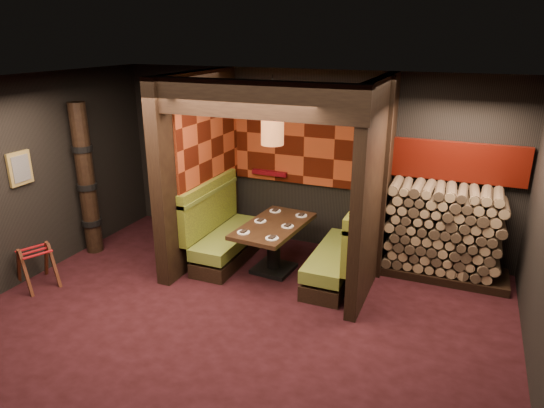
% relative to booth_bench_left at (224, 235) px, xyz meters
% --- Properties ---
extents(floor, '(6.50, 5.50, 0.02)m').
position_rel_booth_bench_left_xyz_m(floor, '(0.96, -1.65, -0.41)').
color(floor, black).
rests_on(floor, ground).
extents(ceiling, '(6.50, 5.50, 0.02)m').
position_rel_booth_bench_left_xyz_m(ceiling, '(0.96, -1.65, 2.46)').
color(ceiling, black).
rests_on(ceiling, ground).
extents(wall_back, '(6.50, 0.02, 2.85)m').
position_rel_booth_bench_left_xyz_m(wall_back, '(0.96, 1.11, 1.02)').
color(wall_back, black).
rests_on(wall_back, ground).
extents(wall_front, '(6.50, 0.02, 2.85)m').
position_rel_booth_bench_left_xyz_m(wall_front, '(0.96, -4.41, 1.02)').
color(wall_front, black).
rests_on(wall_front, ground).
extents(wall_left, '(0.02, 5.50, 2.85)m').
position_rel_booth_bench_left_xyz_m(wall_left, '(-2.30, -1.65, 1.02)').
color(wall_left, black).
rests_on(wall_left, ground).
extents(partition_left, '(0.20, 2.20, 2.85)m').
position_rel_booth_bench_left_xyz_m(partition_left, '(-0.39, -0.00, 1.02)').
color(partition_left, black).
rests_on(partition_left, floor).
extents(partition_right, '(0.15, 2.10, 2.85)m').
position_rel_booth_bench_left_xyz_m(partition_right, '(2.26, 0.05, 1.02)').
color(partition_right, black).
rests_on(partition_right, floor).
extents(header_beam, '(2.85, 0.18, 0.44)m').
position_rel_booth_bench_left_xyz_m(header_beam, '(0.94, -0.95, 2.23)').
color(header_beam, black).
rests_on(header_beam, partition_left).
extents(tapa_back_panel, '(2.40, 0.06, 1.55)m').
position_rel_booth_bench_left_xyz_m(tapa_back_panel, '(0.94, 1.06, 1.42)').
color(tapa_back_panel, '#9C3A1A').
rests_on(tapa_back_panel, wall_back).
extents(tapa_side_panel, '(0.04, 1.85, 1.45)m').
position_rel_booth_bench_left_xyz_m(tapa_side_panel, '(-0.27, 0.17, 1.45)').
color(tapa_side_panel, '#9C3A1A').
rests_on(tapa_side_panel, partition_left).
extents(lacquer_shelf, '(0.60, 0.12, 0.07)m').
position_rel_booth_bench_left_xyz_m(lacquer_shelf, '(0.36, 1.00, 0.78)').
color(lacquer_shelf, '#58060F').
rests_on(lacquer_shelf, wall_back).
extents(booth_bench_left, '(0.68, 1.60, 1.14)m').
position_rel_booth_bench_left_xyz_m(booth_bench_left, '(0.00, 0.00, 0.00)').
color(booth_bench_left, black).
rests_on(booth_bench_left, floor).
extents(booth_bench_right, '(0.68, 1.60, 1.14)m').
position_rel_booth_bench_left_xyz_m(booth_bench_right, '(1.89, 0.00, 0.00)').
color(booth_bench_right, black).
rests_on(booth_bench_right, floor).
extents(dining_table, '(0.88, 1.47, 0.75)m').
position_rel_booth_bench_left_xyz_m(dining_table, '(0.88, -0.09, 0.11)').
color(dining_table, black).
rests_on(dining_table, floor).
extents(place_settings, '(0.70, 1.18, 0.03)m').
position_rel_booth_bench_left_xyz_m(place_settings, '(0.88, -0.09, 0.36)').
color(place_settings, white).
rests_on(place_settings, dining_table).
extents(pendant_lamp, '(0.31, 0.31, 0.93)m').
position_rel_booth_bench_left_xyz_m(pendant_lamp, '(0.88, -0.14, 1.75)').
color(pendant_lamp, '#98572C').
rests_on(pendant_lamp, ceiling).
extents(framed_picture, '(0.05, 0.36, 0.46)m').
position_rel_booth_bench_left_xyz_m(framed_picture, '(-2.25, -1.55, 1.22)').
color(framed_picture, olive).
rests_on(framed_picture, wall_left).
extents(luggage_rack, '(0.70, 0.61, 0.64)m').
position_rel_booth_bench_left_xyz_m(luggage_rack, '(-2.01, -1.76, -0.08)').
color(luggage_rack, '#411C0F').
rests_on(luggage_rack, floor).
extents(totem_column, '(0.31, 0.31, 2.40)m').
position_rel_booth_bench_left_xyz_m(totem_column, '(-2.09, -0.55, 0.79)').
color(totem_column, black).
rests_on(totem_column, floor).
extents(firewood_stack, '(1.73, 0.70, 1.36)m').
position_rel_booth_bench_left_xyz_m(firewood_stack, '(3.25, 0.70, 0.28)').
color(firewood_stack, black).
rests_on(firewood_stack, floor).
extents(mosaic_header, '(1.83, 0.10, 0.56)m').
position_rel_booth_bench_left_xyz_m(mosaic_header, '(3.25, 1.03, 1.24)').
color(mosaic_header, maroon).
rests_on(mosaic_header, wall_back).
extents(bay_front_post, '(0.08, 0.08, 2.85)m').
position_rel_booth_bench_left_xyz_m(bay_front_post, '(2.35, 0.31, 1.02)').
color(bay_front_post, black).
rests_on(bay_front_post, floor).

